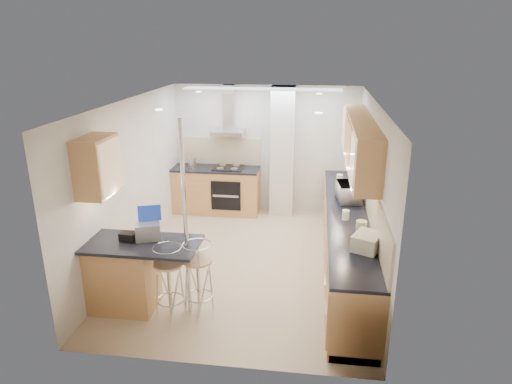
# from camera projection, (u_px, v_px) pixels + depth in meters

# --- Properties ---
(ground) EXTENTS (4.80, 4.80, 0.00)m
(ground) POSITION_uv_depth(u_px,v_px,m) (248.00, 262.00, 7.17)
(ground) COLOR tan
(ground) RESTS_ON ground
(room_shell) EXTENTS (3.64, 4.84, 2.51)m
(room_shell) POSITION_uv_depth(u_px,v_px,m) (272.00, 162.00, 6.99)
(room_shell) COLOR beige
(room_shell) RESTS_ON ground
(right_counter) EXTENTS (0.63, 4.40, 0.92)m
(right_counter) POSITION_uv_depth(u_px,v_px,m) (346.00, 241.00, 6.83)
(right_counter) COLOR tan
(right_counter) RESTS_ON ground
(back_counter) EXTENTS (1.70, 0.63, 0.92)m
(back_counter) POSITION_uv_depth(u_px,v_px,m) (217.00, 190.00, 9.11)
(back_counter) COLOR tan
(back_counter) RESTS_ON ground
(peninsula) EXTENTS (1.47, 0.72, 0.94)m
(peninsula) POSITION_uv_depth(u_px,v_px,m) (143.00, 276.00, 5.80)
(peninsula) COLOR tan
(peninsula) RESTS_ON ground
(microwave) EXTENTS (0.41, 0.55, 0.28)m
(microwave) POSITION_uv_depth(u_px,v_px,m) (349.00, 192.00, 7.11)
(microwave) COLOR silver
(microwave) RESTS_ON right_counter
(laptop) EXTENTS (0.36, 0.32, 0.21)m
(laptop) POSITION_uv_depth(u_px,v_px,m) (148.00, 231.00, 5.73)
(laptop) COLOR #9DA0A5
(laptop) RESTS_ON peninsula
(bag) EXTENTS (0.21, 0.16, 0.11)m
(bag) POSITION_uv_depth(u_px,v_px,m) (128.00, 237.00, 5.70)
(bag) COLOR black
(bag) RESTS_ON peninsula
(bar_stool_near) EXTENTS (0.44, 0.44, 0.95)m
(bar_stool_near) POSITION_uv_depth(u_px,v_px,m) (169.00, 281.00, 5.68)
(bar_stool_near) COLOR tan
(bar_stool_near) RESTS_ON ground
(bar_stool_end) EXTENTS (0.47, 0.47, 0.96)m
(bar_stool_end) POSITION_uv_depth(u_px,v_px,m) (198.00, 278.00, 5.76)
(bar_stool_end) COLOR tan
(bar_stool_end) RESTS_ON ground
(jar_a) EXTENTS (0.14, 0.14, 0.18)m
(jar_a) POSITION_uv_depth(u_px,v_px,m) (351.00, 196.00, 7.11)
(jar_a) COLOR silver
(jar_a) RESTS_ON right_counter
(jar_b) EXTENTS (0.14, 0.14, 0.15)m
(jar_b) POSITION_uv_depth(u_px,v_px,m) (340.00, 179.00, 8.02)
(jar_b) COLOR silver
(jar_b) RESTS_ON right_counter
(jar_c) EXTENTS (0.17, 0.17, 0.20)m
(jar_c) POSITION_uv_depth(u_px,v_px,m) (361.00, 228.00, 5.88)
(jar_c) COLOR beige
(jar_c) RESTS_ON right_counter
(jar_d) EXTENTS (0.13, 0.13, 0.14)m
(jar_d) POSITION_uv_depth(u_px,v_px,m) (346.00, 215.00, 6.41)
(jar_d) COLOR silver
(jar_d) RESTS_ON right_counter
(bread_bin) EXTENTS (0.43, 0.47, 0.20)m
(bread_bin) POSITION_uv_depth(u_px,v_px,m) (367.00, 242.00, 5.50)
(bread_bin) COLOR silver
(bread_bin) RESTS_ON right_counter
(kettle) EXTENTS (0.16, 0.16, 0.20)m
(kettle) POSITION_uv_depth(u_px,v_px,m) (192.00, 162.00, 8.97)
(kettle) COLOR #BCBEC1
(kettle) RESTS_ON back_counter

